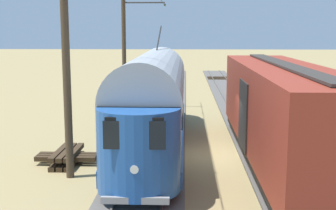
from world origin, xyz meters
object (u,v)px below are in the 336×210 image
vintage_streetcar (154,98)px  boxcar_adjacent (282,112)px  catenary_pole_foreground (125,51)px  spare_tie_stack (67,157)px  catenary_pole_mid_near (69,69)px

vintage_streetcar → boxcar_adjacent: size_ratio=1.08×
vintage_streetcar → catenary_pole_foreground: size_ratio=2.10×
spare_tie_stack → boxcar_adjacent: bearing=178.8°
vintage_streetcar → spare_tie_stack: bearing=38.0°
boxcar_adjacent → catenary_pole_mid_near: (7.75, 1.51, 1.74)m
boxcar_adjacent → catenary_pole_foreground: bearing=-59.6°
vintage_streetcar → catenary_pole_foreground: bearing=-75.7°
boxcar_adjacent → catenary_pole_foreground: size_ratio=1.96×
catenary_pole_foreground → spare_tie_stack: catenary_pole_foreground is taller
vintage_streetcar → catenary_pole_mid_near: (2.67, 4.28, 1.66)m
vintage_streetcar → boxcar_adjacent: bearing=151.4°
boxcar_adjacent → spare_tie_stack: bearing=-1.2°
vintage_streetcar → boxcar_adjacent: vintage_streetcar is taller
vintage_streetcar → spare_tie_stack: (3.31, 2.59, -1.98)m
catenary_pole_foreground → catenary_pole_mid_near: (0.00, 14.74, 0.00)m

